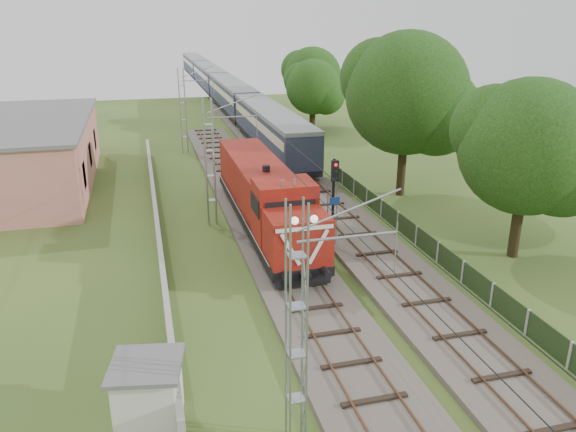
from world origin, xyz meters
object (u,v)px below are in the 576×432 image
object	(u,v)px
locomotive	(265,196)
signal_post	(334,189)
coach_rake	(219,84)
relay_hut	(149,394)

from	to	relation	value
locomotive	signal_post	distance (m)	5.21
coach_rake	signal_post	xyz separation A→B (m)	(-1.99, -58.76, 1.11)
locomotive	coach_rake	xyz separation A→B (m)	(5.00, 54.75, 0.28)
coach_rake	relay_hut	world-z (taller)	coach_rake
signal_post	locomotive	bearing A→B (deg)	126.86
locomotive	signal_post	bearing A→B (deg)	-53.14
locomotive	coach_rake	world-z (taller)	locomotive
coach_rake	locomotive	bearing A→B (deg)	-95.22
locomotive	coach_rake	distance (m)	54.97
coach_rake	signal_post	distance (m)	58.81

